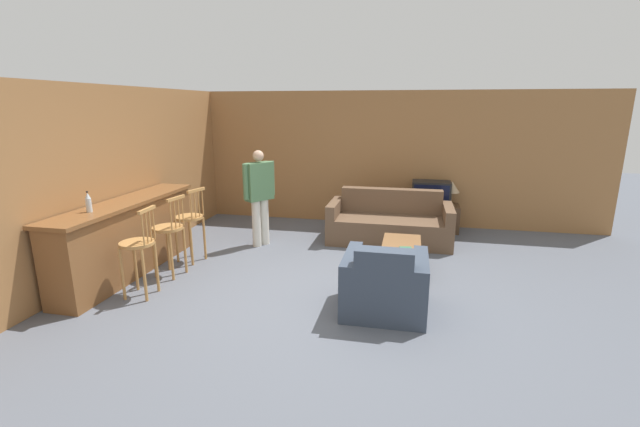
{
  "coord_description": "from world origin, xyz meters",
  "views": [
    {
      "loc": [
        1.04,
        -4.87,
        2.32
      ],
      "look_at": [
        -0.18,
        0.81,
        0.85
      ],
      "focal_mm": 24.0,
      "sensor_mm": 36.0,
      "label": 1
    }
  ],
  "objects": [
    {
      "name": "ground_plane",
      "position": [
        0.0,
        0.0,
        0.0
      ],
      "size": [
        24.0,
        24.0,
        0.0
      ],
      "primitive_type": "plane",
      "color": "#565B66"
    },
    {
      "name": "wall_back",
      "position": [
        0.0,
        3.62,
        1.3
      ],
      "size": [
        9.4,
        0.08,
        2.6
      ],
      "color": "#9E6B3D",
      "rests_on": "ground_plane"
    },
    {
      "name": "wall_left",
      "position": [
        -3.13,
        1.31,
        1.3
      ],
      "size": [
        0.08,
        8.62,
        2.6
      ],
      "color": "#9E6B3D",
      "rests_on": "ground_plane"
    },
    {
      "name": "bar_counter",
      "position": [
        -2.79,
        0.17,
        0.53
      ],
      "size": [
        0.55,
        2.69,
        1.05
      ],
      "color": "brown",
      "rests_on": "ground_plane"
    },
    {
      "name": "bar_chair_near",
      "position": [
        -2.17,
        -0.48,
        0.61
      ],
      "size": [
        0.44,
        0.44,
        1.14
      ],
      "color": "#B77F42",
      "rests_on": "ground_plane"
    },
    {
      "name": "bar_chair_mid",
      "position": [
        -2.17,
        0.21,
        0.61
      ],
      "size": [
        0.46,
        0.46,
        1.14
      ],
      "color": "#B77F42",
      "rests_on": "ground_plane"
    },
    {
      "name": "bar_chair_far",
      "position": [
        -2.17,
        0.79,
        0.61
      ],
      "size": [
        0.5,
        0.5,
        1.14
      ],
      "color": "#B77F42",
      "rests_on": "ground_plane"
    },
    {
      "name": "couch_far",
      "position": [
        0.73,
        2.42,
        0.31
      ],
      "size": [
        2.1,
        0.95,
        0.88
      ],
      "color": "brown",
      "rests_on": "ground_plane"
    },
    {
      "name": "armchair_near",
      "position": [
        0.81,
        -0.28,
        0.31
      ],
      "size": [
        0.94,
        0.9,
        0.86
      ],
      "color": "#384251",
      "rests_on": "ground_plane"
    },
    {
      "name": "coffee_table",
      "position": [
        0.97,
        1.05,
        0.34
      ],
      "size": [
        0.54,
        1.05,
        0.4
      ],
      "color": "brown",
      "rests_on": "ground_plane"
    },
    {
      "name": "tv_unit",
      "position": [
        1.43,
        3.27,
        0.25
      ],
      "size": [
        1.07,
        0.5,
        0.5
      ],
      "color": "#513823",
      "rests_on": "ground_plane"
    },
    {
      "name": "tv",
      "position": [
        1.43,
        3.27,
        0.72
      ],
      "size": [
        0.7,
        0.43,
        0.45
      ],
      "color": "black",
      "rests_on": "tv_unit"
    },
    {
      "name": "bottle",
      "position": [
        -2.81,
        -0.47,
        1.16
      ],
      "size": [
        0.07,
        0.07,
        0.26
      ],
      "color": "silver",
      "rests_on": "bar_counter"
    },
    {
      "name": "book_on_table",
      "position": [
        1.03,
        0.83,
        0.41
      ],
      "size": [
        0.18,
        0.16,
        0.02
      ],
      "color": "#33704C",
      "rests_on": "coffee_table"
    },
    {
      "name": "table_lamp",
      "position": [
        1.8,
        3.27,
        0.84
      ],
      "size": [
        0.29,
        0.29,
        0.46
      ],
      "color": "brown",
      "rests_on": "tv_unit"
    },
    {
      "name": "person_by_window",
      "position": [
        -1.4,
        1.74,
        0.9
      ],
      "size": [
        0.42,
        0.53,
        1.61
      ],
      "color": "silver",
      "rests_on": "ground_plane"
    }
  ]
}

